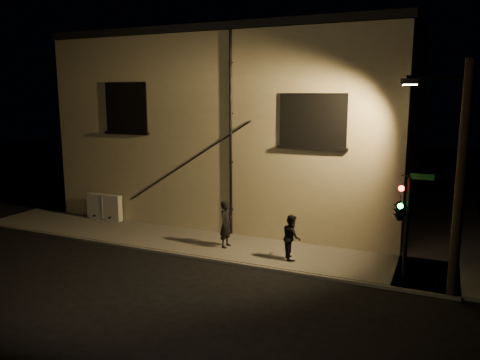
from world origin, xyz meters
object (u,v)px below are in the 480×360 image
at_px(utility_cabinet, 104,207).
at_px(pedestrian_b, 292,237).
at_px(traffic_signal, 401,209).
at_px(streetlamp_pole, 457,174).
at_px(pedestrian_a, 226,224).

bearing_deg(utility_cabinet, pedestrian_b, -9.60).
bearing_deg(traffic_signal, streetlamp_pole, -13.79).
bearing_deg(pedestrian_a, traffic_signal, -94.92).
bearing_deg(utility_cabinet, traffic_signal, -9.15).
height_order(traffic_signal, streetlamp_pole, streetlamp_pole).
distance_m(utility_cabinet, traffic_signal, 13.71).
distance_m(pedestrian_b, traffic_signal, 4.00).
bearing_deg(traffic_signal, utility_cabinet, 170.85).
bearing_deg(traffic_signal, pedestrian_b, 172.08).
distance_m(pedestrian_a, pedestrian_b, 2.74).
bearing_deg(streetlamp_pole, traffic_signal, 166.21).
xyz_separation_m(pedestrian_a, traffic_signal, (6.39, -0.79, 1.41)).
relative_size(traffic_signal, streetlamp_pole, 0.50).
distance_m(utility_cabinet, pedestrian_a, 7.17).
relative_size(utility_cabinet, traffic_signal, 0.54).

